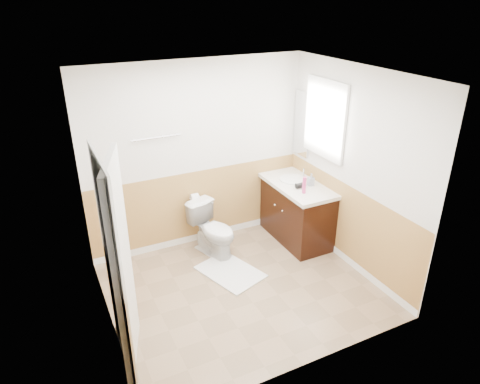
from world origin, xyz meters
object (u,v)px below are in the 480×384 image
bath_mat (230,272)px  vanity_cabinet (297,213)px  soap_dispenser (311,179)px  toilet (214,230)px  lotion_bottle (304,185)px

bath_mat → vanity_cabinet: size_ratio=0.73×
soap_dispenser → vanity_cabinet: bearing=137.3°
toilet → bath_mat: bearing=-108.5°
lotion_bottle → soap_dispenser: bearing=36.8°
bath_mat → soap_dispenser: bearing=10.4°
vanity_cabinet → lotion_bottle: 0.63m
toilet → lotion_bottle: lotion_bottle is taller
toilet → lotion_bottle: size_ratio=3.20×
vanity_cabinet → lotion_bottle: lotion_bottle is taller
toilet → vanity_cabinet: bearing=-26.2°
toilet → vanity_cabinet: size_ratio=0.64×
toilet → soap_dispenser: size_ratio=4.17×
bath_mat → vanity_cabinet: vanity_cabinet is taller
lotion_bottle → toilet: bearing=158.2°
toilet → soap_dispenser: 1.47m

